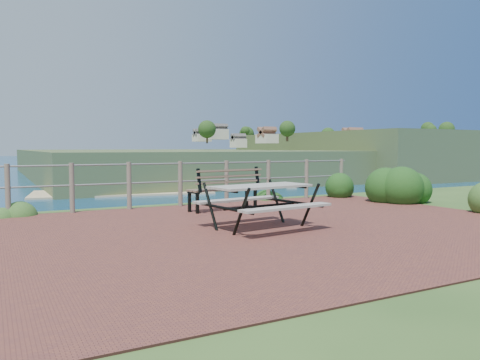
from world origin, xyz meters
The scene contains 10 objects.
ground centered at (0.00, 0.00, 0.00)m, with size 10.00×7.00×0.12m, color brown.
ocean centered at (0.00, 200.00, 0.00)m, with size 1200.00×1200.00×0.00m, color #145279.
safety_railing centered at (0.00, 3.35, 0.57)m, with size 9.40×0.10×1.00m.
distant_bay centered at (173.07, 202.61, -1.52)m, with size 290.00×232.36×24.00m.
picnic_table centered at (0.11, 0.03, 0.45)m, with size 1.73×1.43×0.70m.
park_bench centered at (0.56, 2.32, 0.59)m, with size 1.64×0.65×0.90m.
shrub_right_front centered at (4.92, 1.78, 0.00)m, with size 1.29×1.29×1.84m, color #1C4414.
shrub_right_edge centered at (4.67, 3.36, 0.00)m, with size 0.94×0.94×1.35m, color #1C4414.
shrub_lip_west centered at (-3.32, 3.62, 0.00)m, with size 0.78×0.78×0.52m, color #2C5821.
shrub_lip_east centered at (2.52, 3.71, 0.00)m, with size 0.65×0.65×0.35m, color #1C4414.
Camera 1 is at (-3.71, -6.44, 1.33)m, focal length 35.00 mm.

